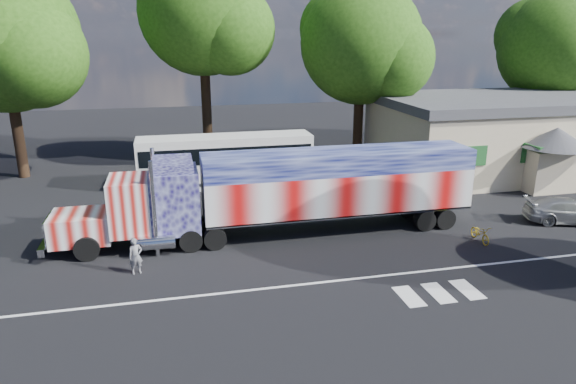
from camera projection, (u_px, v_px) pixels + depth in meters
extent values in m
plane|color=black|center=(303.00, 252.00, 22.85)|extent=(100.00, 100.00, 0.00)
cube|color=silver|center=(323.00, 282.00, 20.06)|extent=(30.00, 0.15, 0.01)
cube|color=silver|center=(409.00, 296.00, 18.99)|extent=(0.70, 1.60, 0.01)
cube|color=silver|center=(438.00, 293.00, 19.24)|extent=(0.70, 1.60, 0.01)
cube|color=silver|center=(467.00, 289.00, 19.50)|extent=(0.70, 1.60, 0.01)
cube|color=black|center=(155.00, 231.00, 23.43)|extent=(8.75, 0.97, 0.29)
cube|color=#D38380|center=(82.00, 227.00, 22.61)|extent=(2.53, 2.14, 1.26)
cube|color=silver|center=(50.00, 229.00, 22.33)|extent=(0.12, 1.85, 1.13)
cube|color=silver|center=(47.00, 243.00, 22.47)|extent=(0.29, 2.43, 0.35)
cube|color=#D38380|center=(130.00, 204.00, 22.81)|extent=(1.75, 2.43, 2.43)
cube|color=black|center=(110.00, 196.00, 22.51)|extent=(0.06, 2.04, 0.88)
cube|color=#504E87|center=(175.00, 199.00, 23.20)|extent=(2.14, 2.43, 2.82)
cube|color=#504E87|center=(172.00, 165.00, 22.73)|extent=(1.75, 2.33, 0.49)
cylinder|color=silver|center=(155.00, 192.00, 24.21)|extent=(0.19, 0.19, 4.28)
cylinder|color=silver|center=(154.00, 210.00, 21.82)|extent=(0.19, 0.19, 4.28)
cylinder|color=silver|center=(156.00, 223.00, 24.62)|extent=(1.75, 0.64, 0.64)
cylinder|color=silver|center=(155.00, 243.00, 22.26)|extent=(1.75, 0.64, 0.64)
cylinder|color=black|center=(87.00, 249.00, 21.87)|extent=(1.07, 0.34, 1.07)
cylinder|color=black|center=(93.00, 231.00, 23.86)|extent=(1.07, 0.34, 1.07)
cylinder|color=black|center=(191.00, 240.00, 22.86)|extent=(1.01, 0.53, 1.01)
cylinder|color=black|center=(189.00, 224.00, 24.76)|extent=(1.01, 0.53, 1.01)
cylinder|color=black|center=(215.00, 238.00, 23.09)|extent=(1.01, 0.53, 1.01)
cylinder|color=black|center=(211.00, 222.00, 24.99)|extent=(1.01, 0.53, 1.01)
cube|color=black|center=(338.00, 212.00, 25.24)|extent=(12.64, 1.07, 0.29)
cube|color=#D87979|center=(338.00, 190.00, 24.91)|extent=(13.03, 2.53, 1.94)
cube|color=#464F90|center=(339.00, 161.00, 24.48)|extent=(13.03, 2.53, 0.97)
cube|color=silver|center=(338.00, 209.00, 25.20)|extent=(13.03, 2.53, 0.12)
cube|color=silver|center=(460.00, 173.00, 26.17)|extent=(0.04, 2.43, 2.82)
cylinder|color=black|center=(424.00, 220.00, 25.31)|extent=(1.01, 0.53, 1.01)
cylinder|color=black|center=(406.00, 207.00, 27.21)|extent=(1.01, 0.53, 1.01)
cylinder|color=black|center=(444.00, 218.00, 25.54)|extent=(1.01, 0.53, 1.01)
cylinder|color=black|center=(425.00, 206.00, 27.44)|extent=(1.01, 0.53, 1.01)
cube|color=silver|center=(226.00, 161.00, 32.59)|extent=(10.92, 2.37, 3.18)
cube|color=black|center=(226.00, 152.00, 32.42)|extent=(10.55, 2.42, 1.00)
cube|color=black|center=(227.00, 179.00, 32.94)|extent=(10.92, 2.37, 0.23)
cube|color=black|center=(137.00, 163.00, 31.37)|extent=(0.05, 2.09, 1.27)
cylinder|color=black|center=(161.00, 187.00, 30.99)|extent=(0.91, 0.27, 0.91)
cylinder|color=black|center=(161.00, 177.00, 33.10)|extent=(0.91, 0.27, 0.91)
cylinder|color=black|center=(272.00, 180.00, 32.46)|extent=(0.91, 0.27, 0.91)
cylinder|color=black|center=(265.00, 171.00, 34.57)|extent=(0.91, 0.27, 0.91)
cylinder|color=black|center=(284.00, 179.00, 32.63)|extent=(0.91, 0.27, 0.91)
cylinder|color=black|center=(277.00, 170.00, 34.75)|extent=(0.91, 0.27, 0.91)
cube|color=beige|center=(535.00, 136.00, 36.72)|extent=(22.00, 10.00, 4.60)
cube|color=#46464B|center=(540.00, 99.00, 35.95)|extent=(22.40, 10.40, 0.60)
cube|color=#1E5926|center=(474.00, 156.00, 30.28)|extent=(1.60, 0.08, 1.20)
cube|color=#1E5926|center=(533.00, 153.00, 31.14)|extent=(1.60, 0.08, 1.20)
cube|color=beige|center=(551.00, 171.00, 31.16)|extent=(3.00, 1.20, 2.60)
cube|color=#1E5926|center=(555.00, 146.00, 30.69)|extent=(3.40, 1.60, 0.25)
cone|color=#46464B|center=(557.00, 137.00, 30.54)|extent=(4.00, 4.00, 1.20)
imported|color=#9A9C9F|center=(569.00, 211.00, 26.27)|extent=(4.63, 3.02, 1.25)
imported|color=slate|center=(136.00, 256.00, 20.62)|extent=(0.63, 0.50, 1.51)
imported|color=gold|center=(480.00, 233.00, 23.91)|extent=(0.60, 1.56, 0.81)
cylinder|color=black|center=(546.00, 110.00, 42.34)|extent=(0.70, 0.70, 6.62)
sphere|color=#305F16|center=(556.00, 47.00, 40.87)|extent=(8.86, 8.86, 8.86)
sphere|color=#305F16|center=(532.00, 35.00, 41.54)|extent=(5.76, 5.76, 5.76)
cylinder|color=black|center=(358.00, 116.00, 37.86)|extent=(0.70, 0.70, 6.94)
sphere|color=#305F16|center=(361.00, 43.00, 36.33)|extent=(8.64, 8.64, 8.64)
sphere|color=#305F16|center=(391.00, 58.00, 35.78)|extent=(6.05, 6.05, 6.05)
sphere|color=#305F16|center=(338.00, 28.00, 36.96)|extent=(5.62, 5.62, 5.62)
cylinder|color=black|center=(206.00, 105.00, 37.63)|extent=(0.70, 0.70, 8.64)
sphere|color=#305F16|center=(202.00, 11.00, 35.71)|extent=(8.83, 8.83, 8.83)
sphere|color=#305F16|center=(230.00, 30.00, 35.23)|extent=(6.18, 6.18, 6.18)
cylinder|color=black|center=(16.00, 123.00, 33.83)|extent=(0.70, 0.70, 7.31)
sphere|color=#305F16|center=(3.00, 37.00, 32.22)|extent=(9.50, 9.50, 9.50)
sphere|color=#305F16|center=(32.00, 54.00, 31.61)|extent=(6.65, 6.65, 6.65)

